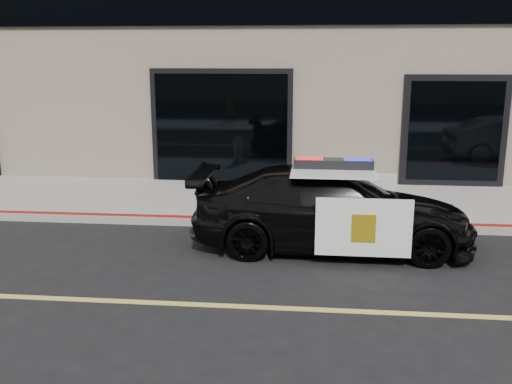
# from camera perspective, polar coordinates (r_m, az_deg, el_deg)

# --- Properties ---
(ground) EXTENTS (120.00, 120.00, 0.00)m
(ground) POSITION_cam_1_polar(r_m,az_deg,el_deg) (7.53, -4.19, -11.26)
(ground) COLOR black
(ground) RESTS_ON ground
(sidewalk_n) EXTENTS (60.00, 3.50, 0.15)m
(sidewalk_n) POSITION_cam_1_polar(r_m,az_deg,el_deg) (12.43, -0.06, -0.90)
(sidewalk_n) COLOR gray
(sidewalk_n) RESTS_ON ground
(police_car) EXTENTS (2.14, 4.65, 1.52)m
(police_car) POSITION_cam_1_polar(r_m,az_deg,el_deg) (9.55, 7.61, -1.63)
(police_car) COLOR black
(police_car) RESTS_ON ground
(fire_hydrant) EXTENTS (0.36, 0.49, 0.78)m
(fire_hydrant) POSITION_cam_1_polar(r_m,az_deg,el_deg) (11.57, -5.05, 0.24)
(fire_hydrant) COLOR silver
(fire_hydrant) RESTS_ON sidewalk_n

